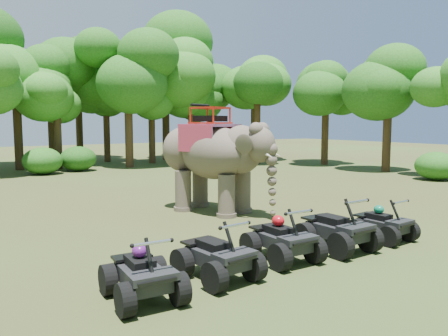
{
  "coord_description": "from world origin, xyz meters",
  "views": [
    {
      "loc": [
        -6.87,
        -9.27,
        3.21
      ],
      "look_at": [
        0.0,
        1.2,
        1.9
      ],
      "focal_mm": 35.0,
      "sensor_mm": 36.0,
      "label": 1
    }
  ],
  "objects_px": {
    "atv_2": "(282,233)",
    "elephant": "(212,158)",
    "atv_0": "(142,267)",
    "atv_4": "(383,219)",
    "atv_1": "(217,249)",
    "atv_3": "(337,223)"
  },
  "relations": [
    {
      "from": "atv_0",
      "to": "atv_4",
      "type": "distance_m",
      "value": 7.11
    },
    {
      "from": "atv_1",
      "to": "atv_2",
      "type": "distance_m",
      "value": 1.92
    },
    {
      "from": "atv_0",
      "to": "atv_1",
      "type": "relative_size",
      "value": 0.97
    },
    {
      "from": "atv_3",
      "to": "atv_1",
      "type": "bearing_deg",
      "value": -179.73
    },
    {
      "from": "atv_1",
      "to": "atv_4",
      "type": "relative_size",
      "value": 1.09
    },
    {
      "from": "elephant",
      "to": "atv_0",
      "type": "xyz_separation_m",
      "value": [
        -5.25,
        -6.05,
        -1.31
      ]
    },
    {
      "from": "elephant",
      "to": "atv_1",
      "type": "distance_m",
      "value": 6.99
    },
    {
      "from": "atv_2",
      "to": "elephant",
      "type": "bearing_deg",
      "value": 75.78
    },
    {
      "from": "elephant",
      "to": "atv_4",
      "type": "xyz_separation_m",
      "value": [
        1.86,
        -5.85,
        -1.34
      ]
    },
    {
      "from": "atv_2",
      "to": "atv_3",
      "type": "relative_size",
      "value": 0.94
    },
    {
      "from": "atv_2",
      "to": "atv_4",
      "type": "xyz_separation_m",
      "value": [
        3.48,
        -0.15,
        -0.06
      ]
    },
    {
      "from": "elephant",
      "to": "atv_3",
      "type": "bearing_deg",
      "value": -110.84
    },
    {
      "from": "atv_0",
      "to": "atv_2",
      "type": "height_order",
      "value": "atv_2"
    },
    {
      "from": "elephant",
      "to": "atv_1",
      "type": "relative_size",
      "value": 2.68
    },
    {
      "from": "atv_3",
      "to": "atv_4",
      "type": "relative_size",
      "value": 1.18
    },
    {
      "from": "atv_0",
      "to": "atv_4",
      "type": "relative_size",
      "value": 1.06
    },
    {
      "from": "elephant",
      "to": "atv_1",
      "type": "bearing_deg",
      "value": -142.69
    },
    {
      "from": "atv_2",
      "to": "atv_0",
      "type": "bearing_deg",
      "value": -172.64
    },
    {
      "from": "atv_1",
      "to": "atv_3",
      "type": "distance_m",
      "value": 3.63
    },
    {
      "from": "atv_1",
      "to": "elephant",
      "type": "bearing_deg",
      "value": 53.25
    },
    {
      "from": "atv_1",
      "to": "atv_2",
      "type": "xyz_separation_m",
      "value": [
        1.91,
        0.2,
        0.01
      ]
    },
    {
      "from": "elephant",
      "to": "atv_3",
      "type": "relative_size",
      "value": 2.48
    }
  ]
}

